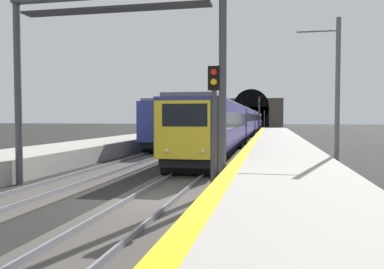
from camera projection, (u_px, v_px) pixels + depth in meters
name	position (u px, v px, depth m)	size (l,w,h in m)	color
ground_plane	(154.00, 202.00, 12.57)	(320.00, 320.00, 0.00)	black
platform_right	(289.00, 191.00, 11.70)	(112.00, 4.16, 1.00)	#ADA89E
platform_right_edge_strip	(229.00, 173.00, 12.05)	(112.00, 0.50, 0.01)	yellow
track_main_line	(154.00, 201.00, 12.56)	(160.00, 2.76, 0.21)	#4C4742
track_adjacent_line	(32.00, 195.00, 13.44)	(160.00, 2.72, 0.21)	#4C4742
train_main_approaching	(245.00, 121.00, 56.28)	(81.36, 2.95, 3.85)	navy
train_adjacent_platform	(201.00, 121.00, 46.05)	(37.79, 3.04, 5.02)	navy
railway_signal_near	(214.00, 122.00, 12.23)	(0.39, 0.38, 4.33)	#38383D
railway_signal_mid	(259.00, 112.00, 58.86)	(0.39, 0.38, 5.95)	#38383D
railway_signal_far	(264.00, 117.00, 105.68)	(0.39, 0.38, 4.73)	#38383D
overhead_signal_gantry	(114.00, 39.00, 14.78)	(0.70, 8.59, 7.63)	#3F3F47
tunnel_portal	(251.00, 112.00, 118.01)	(2.40, 19.02, 11.37)	#51473D
catenary_mast_near	(187.00, 112.00, 69.43)	(0.22, 2.09, 7.43)	#595B60
catenary_mast_far	(337.00, 95.00, 18.10)	(0.22, 1.99, 7.36)	#595B60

